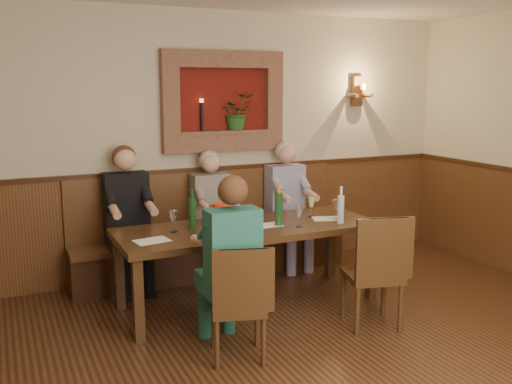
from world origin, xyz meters
The scene contains 28 objects.
room_shell centered at (0.00, 0.00, 1.89)m, with size 6.04×6.04×2.82m.
wainscoting centered at (0.00, 0.00, 0.59)m, with size 6.02×6.02×1.15m.
wall_niche centered at (0.24, 2.94, 1.81)m, with size 1.36×0.30×1.06m.
wall_sconce centered at (1.90, 2.93, 1.94)m, with size 0.25×0.20×0.35m.
dining_table centered at (0.00, 1.85, 0.68)m, with size 2.40×0.90×0.75m.
bench centered at (0.00, 2.79, 0.33)m, with size 3.00×0.45×1.11m.
chair_near_left centered at (-0.52, 0.88, 0.26)m, with size 0.49×0.49×0.89m.
chair_near_right centered at (0.74, 0.95, 0.29)m, with size 0.53×0.53×0.98m.
person_bench_left centered at (-0.91, 2.69, 0.60)m, with size 0.43×0.52×1.44m.
person_bench_mid centered at (-0.03, 2.69, 0.55)m, with size 0.39×0.48×1.35m.
person_bench_right centered at (0.86, 2.69, 0.58)m, with size 0.41×0.51×1.41m.
person_chair_front centered at (-0.51, 1.07, 0.57)m, with size 0.40×0.49×1.38m.
spittoon_bucket centered at (-0.23, 1.88, 0.86)m, with size 0.20×0.20×0.23m, color red.
wine_bottle_green_a centered at (0.26, 1.75, 0.91)m, with size 0.08×0.08×0.40m.
wine_bottle_green_b centered at (-0.49, 1.99, 0.89)m, with size 0.06×0.06×0.36m.
water_bottle centered at (0.83, 1.60, 0.89)m, with size 0.06×0.06×0.35m.
tasting_sheet_a centered at (-0.93, 1.72, 0.75)m, with size 0.28×0.20×0.00m, color white.
tasting_sheet_b centered at (0.17, 1.79, 0.75)m, with size 0.25×0.18×0.00m, color white.
tasting_sheet_c centered at (0.80, 1.79, 0.75)m, with size 0.27×0.19×0.00m, color white.
tasting_sheet_d centered at (-0.27, 1.57, 0.75)m, with size 0.28×0.20×0.00m, color white.
wine_glass_0 centered at (-0.04, 1.75, 0.85)m, with size 0.08×0.08×0.19m, color #CFC47B, non-canonical shape.
wine_glass_1 centered at (0.41, 1.63, 0.85)m, with size 0.08×0.08×0.19m, color white, non-canonical shape.
wine_glass_2 centered at (-0.47, 1.64, 0.85)m, with size 0.08×0.08×0.19m, color #CFC47B, non-canonical shape.
wine_glass_3 centered at (0.87, 1.75, 0.85)m, with size 0.08×0.08×0.19m, color white, non-canonical shape.
wine_glass_4 centered at (0.72, 1.95, 0.85)m, with size 0.08×0.08×0.19m, color #CFC47B, non-canonical shape.
wine_glass_5 centered at (-0.24, 1.52, 0.85)m, with size 0.08×0.08×0.19m, color #CFC47B, non-canonical shape.
wine_glass_6 centered at (-0.68, 1.93, 0.85)m, with size 0.08×0.08×0.19m, color white, non-canonical shape.
wine_glass_7 centered at (-0.30, 1.98, 0.85)m, with size 0.08×0.08×0.19m, color white, non-canonical shape.
Camera 1 is at (-2.06, -2.79, 2.02)m, focal length 40.00 mm.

